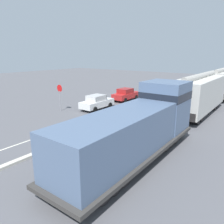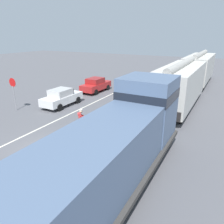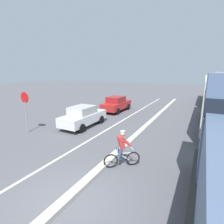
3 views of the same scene
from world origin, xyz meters
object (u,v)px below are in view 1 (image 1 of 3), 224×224
cyclist (112,118)px  stop_sign (60,93)px  parked_car_white (97,102)px  locomotive (140,128)px  parked_car_red (126,94)px  hopper_car_middle (222,83)px  hopper_car_lead (199,94)px

cyclist → stop_sign: bearing=171.9°
parked_car_white → cyclist: cyclist is taller
locomotive → parked_car_red: locomotive is taller
parked_car_white → stop_sign: stop_sign is taller
cyclist → stop_sign: size_ratio=0.60×
hopper_car_middle → parked_car_white: size_ratio=2.52×
locomotive → parked_car_white: 12.15m
hopper_car_lead → parked_car_red: bearing=173.2°
cyclist → stop_sign: 8.04m
parked_car_white → parked_car_red: (-0.06, 5.99, 0.00)m
parked_car_white → parked_car_red: bearing=90.6°
stop_sign → locomotive: bearing=-19.4°
parked_car_white → hopper_car_middle: bearing=59.6°
hopper_car_lead → hopper_car_middle: (0.00, 11.60, 0.00)m
parked_car_white → locomotive: bearing=-37.2°
parked_car_white → hopper_car_lead: bearing=26.6°
hopper_car_middle → hopper_car_lead: bearing=-90.0°
locomotive → parked_car_white: bearing=142.8°
locomotive → parked_car_red: (-9.70, 13.31, -0.98)m
hopper_car_lead → parked_car_white: hopper_car_lead is taller
parked_car_red → stop_sign: stop_sign is taller
parked_car_white → cyclist: (5.19, -4.10, 0.00)m
locomotive → cyclist: locomotive is taller
hopper_car_middle → parked_car_red: bearing=-132.9°
parked_car_red → stop_sign: (-2.61, -8.96, 1.21)m
hopper_car_lead → hopper_car_middle: 11.60m
locomotive → stop_sign: 13.06m
hopper_car_lead → parked_car_white: 10.86m
locomotive → parked_car_red: size_ratio=2.75×
locomotive → hopper_car_middle: bearing=90.0°
hopper_car_middle → parked_car_white: hopper_car_middle is taller
hopper_car_middle → stop_sign: 22.99m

